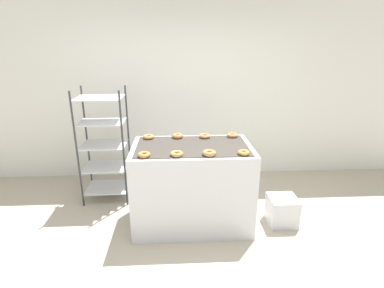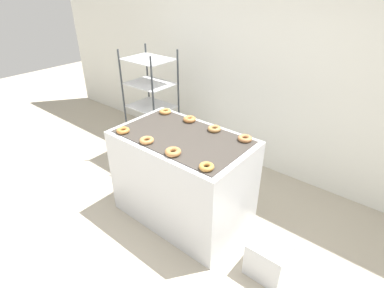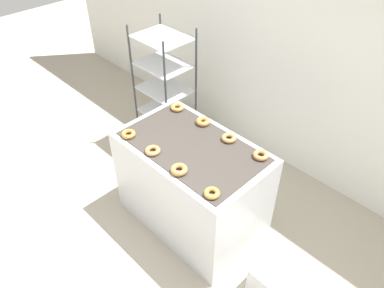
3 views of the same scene
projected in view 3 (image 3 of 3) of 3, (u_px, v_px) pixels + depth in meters
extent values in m
plane|color=#B2A893|center=(142.00, 257.00, 3.54)|extent=(14.00, 14.00, 0.00)
cube|color=silver|center=(294.00, 50.00, 3.81)|extent=(8.00, 0.05, 2.80)
cube|color=silver|center=(192.00, 185.00, 3.59)|extent=(1.35, 0.83, 0.97)
cube|color=#38332D|center=(192.00, 146.00, 3.28)|extent=(1.25, 0.73, 0.01)
cube|color=#262628|center=(191.00, 215.00, 3.06)|extent=(0.12, 0.07, 0.10)
cylinder|color=#33383D|center=(134.00, 88.00, 4.44)|extent=(0.02, 0.02, 1.54)
cylinder|color=#33383D|center=(166.00, 107.00, 4.12)|extent=(0.02, 0.02, 1.54)
cylinder|color=#33383D|center=(163.00, 75.00, 4.69)|extent=(0.02, 0.02, 1.54)
cylinder|color=#33383D|center=(196.00, 92.00, 4.37)|extent=(0.02, 0.02, 1.54)
cube|color=silver|center=(167.00, 131.00, 4.80)|extent=(0.58, 0.46, 0.01)
cube|color=silver|center=(166.00, 111.00, 4.60)|extent=(0.58, 0.46, 0.01)
cube|color=silver|center=(165.00, 89.00, 4.40)|extent=(0.58, 0.46, 0.01)
cube|color=silver|center=(163.00, 64.00, 4.20)|extent=(0.58, 0.46, 0.01)
cube|color=silver|center=(162.00, 38.00, 4.00)|extent=(0.58, 0.46, 0.01)
cube|color=silver|center=(274.00, 283.00, 3.15)|extent=(0.33, 0.33, 0.34)
torus|color=#B37236|center=(128.00, 134.00, 3.38)|extent=(0.13, 0.13, 0.04)
torus|color=#BA7B44|center=(153.00, 151.00, 3.20)|extent=(0.13, 0.13, 0.04)
torus|color=#AF733F|center=(179.00, 170.00, 3.01)|extent=(0.14, 0.14, 0.05)
torus|color=#B47C39|center=(212.00, 193.00, 2.82)|extent=(0.12, 0.12, 0.04)
torus|color=#BC7C3F|center=(177.00, 107.00, 3.71)|extent=(0.13, 0.13, 0.04)
torus|color=#B7723C|center=(203.00, 122.00, 3.52)|extent=(0.14, 0.14, 0.05)
torus|color=#A77744|center=(229.00, 138.00, 3.33)|extent=(0.13, 0.13, 0.04)
torus|color=#AF7244|center=(261.00, 155.00, 3.15)|extent=(0.13, 0.13, 0.04)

